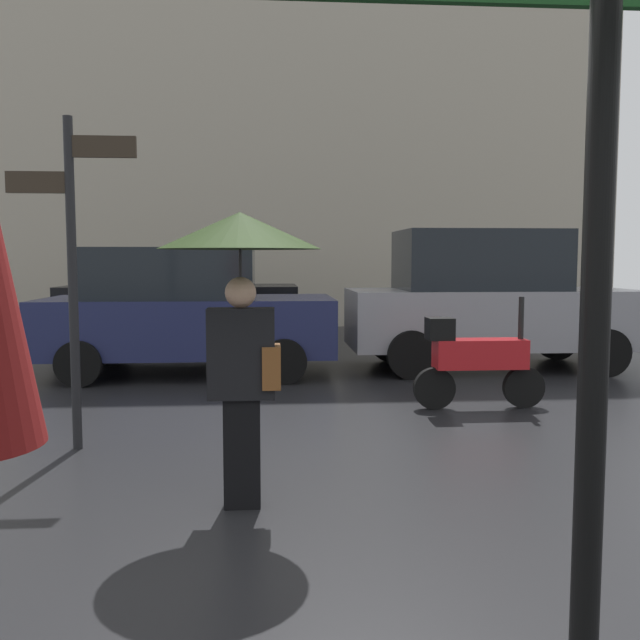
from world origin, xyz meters
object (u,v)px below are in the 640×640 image
Objects in this scene: parked_car_left at (178,297)px; parked_scooter at (476,358)px; parked_car_right at (487,300)px; parked_car_distant at (185,310)px; street_signpost at (72,250)px; pedestrian_with_umbrella at (241,270)px.

parked_scooter is at bearing -58.36° from parked_car_left.
parked_car_right is 1.04× the size of parked_car_distant.
street_signpost is at bearing -91.94° from parked_car_left.
parked_scooter is 7.13m from parked_car_left.
street_signpost is at bearing -166.64° from parked_scooter.
street_signpost is at bearing 32.88° from parked_car_right.
parked_car_distant is (-4.45, -0.14, -0.12)m from parked_car_right.
parked_car_left is at bearing -124.44° from pedestrian_with_umbrella.
pedestrian_with_umbrella is 6.57m from parked_car_right.
parked_car_right is (3.44, 5.56, -0.54)m from pedestrian_with_umbrella.
parked_car_distant reaches higher than parked_scooter.
pedestrian_with_umbrella is 0.46× the size of parked_car_right.
parked_car_distant is (0.52, -3.32, -0.02)m from parked_car_left.
pedestrian_with_umbrella reaches higher than parked_car_distant.
pedestrian_with_umbrella is 2.13m from street_signpost.
parked_car_right is (4.97, -3.18, 0.11)m from parked_car_left.
street_signpost is (0.05, -7.23, 0.80)m from parked_car_left.
parked_car_right is at bearing 64.61° from parked_scooter.
parked_car_distant is at bearing -123.85° from pedestrian_with_umbrella.
parked_car_distant is (-3.45, 2.58, 0.36)m from parked_scooter.
parked_car_right is at bearing -4.98° from parked_car_distant.
street_signpost reaches higher than parked_car_right.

